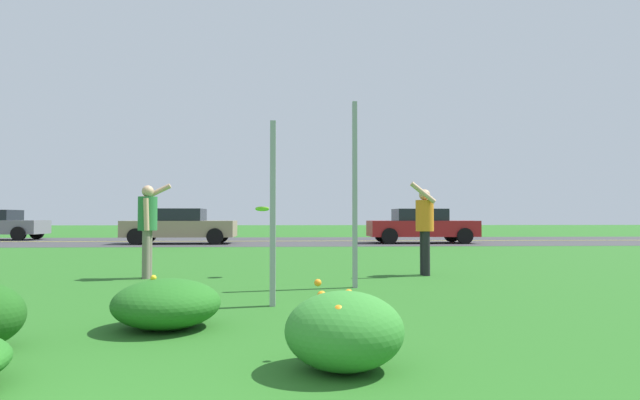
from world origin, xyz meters
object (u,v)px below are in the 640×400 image
(sign_post_by_roadside, at_px, (355,194))
(car_red_center_right, at_px, (421,226))
(sign_post_near_path, at_px, (273,213))
(person_thrower_green_shirt, at_px, (148,222))
(frisbee_lime, at_px, (262,209))
(car_tan_center_left, at_px, (180,226))
(person_catcher_orange_shirt, at_px, (425,223))

(sign_post_by_roadside, xyz_separation_m, car_red_center_right, (4.50, 13.95, -0.72))
(sign_post_near_path, height_order, sign_post_by_roadside, sign_post_by_roadside)
(sign_post_by_roadside, distance_m, car_red_center_right, 14.67)
(person_thrower_green_shirt, distance_m, frisbee_lime, 2.08)
(sign_post_near_path, bearing_deg, frisbee_lime, 95.45)
(person_thrower_green_shirt, relative_size, car_tan_center_left, 0.38)
(frisbee_lime, bearing_deg, person_catcher_orange_shirt, 0.07)
(person_thrower_green_shirt, height_order, car_tan_center_left, person_thrower_green_shirt)
(sign_post_by_roadside, xyz_separation_m, car_tan_center_left, (-5.62, 13.95, -0.72))
(sign_post_near_path, distance_m, sign_post_by_roadside, 2.08)
(car_tan_center_left, bearing_deg, person_catcher_orange_shirt, -59.75)
(sign_post_near_path, bearing_deg, sign_post_by_roadside, 53.41)
(sign_post_by_roadside, distance_m, frisbee_lime, 2.28)
(person_thrower_green_shirt, bearing_deg, sign_post_by_roadside, -22.20)
(person_catcher_orange_shirt, height_order, frisbee_lime, person_catcher_orange_shirt)
(sign_post_by_roadside, relative_size, frisbee_lime, 11.19)
(person_thrower_green_shirt, relative_size, frisbee_lime, 6.61)
(frisbee_lime, xyz_separation_m, car_tan_center_left, (-4.08, 12.27, -0.51))
(sign_post_by_roadside, height_order, frisbee_lime, sign_post_by_roadside)
(sign_post_near_path, bearing_deg, person_catcher_orange_shirt, 50.36)
(car_red_center_right, bearing_deg, frisbee_lime, -116.21)
(person_catcher_orange_shirt, xyz_separation_m, frisbee_lime, (-3.07, -0.00, 0.27))
(sign_post_by_roadside, bearing_deg, person_thrower_green_shirt, 157.80)
(frisbee_lime, distance_m, car_tan_center_left, 12.94)
(sign_post_by_roadside, relative_size, person_thrower_green_shirt, 1.69)
(car_red_center_right, bearing_deg, sign_post_near_path, -110.16)
(car_tan_center_left, bearing_deg, car_red_center_right, 0.00)
(person_catcher_orange_shirt, relative_size, car_red_center_right, 0.39)
(person_catcher_orange_shirt, xyz_separation_m, car_red_center_right, (2.97, 12.27, -0.24))
(person_catcher_orange_shirt, relative_size, car_tan_center_left, 0.39)
(sign_post_near_path, relative_size, car_tan_center_left, 0.51)
(person_thrower_green_shirt, bearing_deg, frisbee_lime, 5.79)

